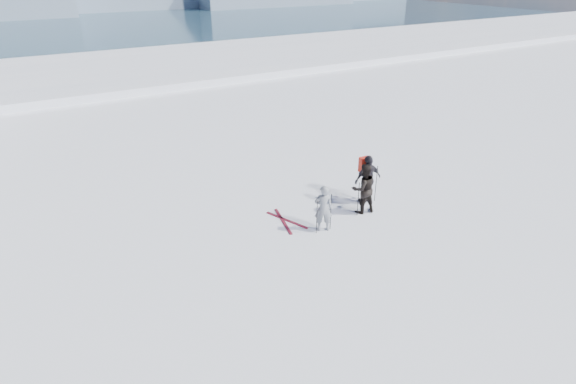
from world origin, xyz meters
name	(u,v)px	position (x,y,z in m)	size (l,w,h in m)	color
lake_basin	(156,145)	(0.00, 30.00, -6.50)	(820.00, 820.00, 71.62)	white
skier_grey	(323,208)	(-1.46, 2.63, 0.78)	(0.57, 0.37, 1.56)	gray
skier_dark	(363,189)	(0.36, 2.93, 0.88)	(0.85, 0.67, 1.76)	black
skier_pack	(368,179)	(0.93, 3.40, 0.89)	(1.04, 0.43, 1.78)	black
backpack	(366,146)	(0.95, 3.65, 2.04)	(0.38, 0.21, 0.53)	red
ski_poles	(354,198)	(0.00, 2.92, 0.63)	(3.02, 0.81, 1.36)	black
skis_loose	(285,221)	(-2.23, 3.70, 0.01)	(0.72, 1.68, 0.03)	black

